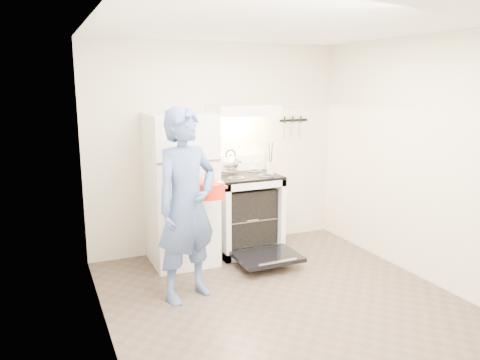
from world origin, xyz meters
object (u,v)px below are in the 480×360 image
tea_kettle (231,162)px  person (187,205)px  stove_body (245,214)px  dutch_oven (209,190)px  refrigerator (181,189)px

tea_kettle → person: bearing=-129.8°
stove_body → dutch_oven: 1.07m
stove_body → person: bearing=-137.4°
refrigerator → tea_kettle: refrigerator is taller
tea_kettle → refrigerator: bearing=-168.4°
refrigerator → dutch_oven: (0.11, -0.62, 0.11)m
tea_kettle → person: size_ratio=0.16×
stove_body → person: (-1.02, -0.94, 0.45)m
refrigerator → stove_body: size_ratio=1.85×
tea_kettle → person: 1.38m
person → dutch_oven: person is taller
dutch_oven → stove_body: bearing=42.9°
refrigerator → tea_kettle: (0.66, 0.14, 0.25)m
person → tea_kettle: bearing=29.5°
tea_kettle → dutch_oven: size_ratio=0.78×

